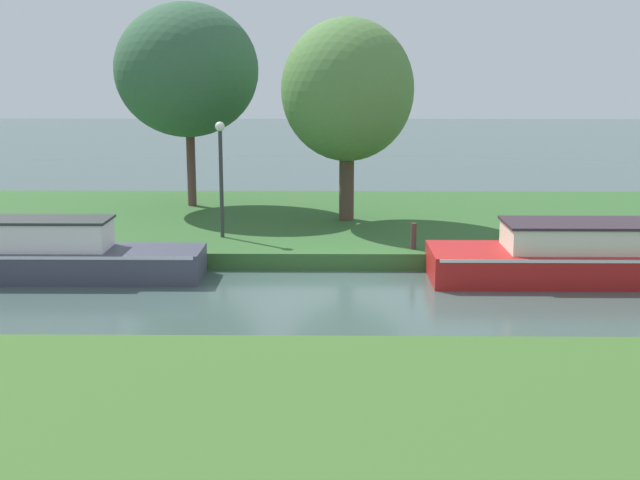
{
  "coord_description": "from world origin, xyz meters",
  "views": [
    {
      "loc": [
        -0.21,
        -16.89,
        4.67
      ],
      "look_at": [
        -0.44,
        1.2,
        0.9
      ],
      "focal_mm": 46.8,
      "sensor_mm": 36.0,
      "label": 1
    }
  ],
  "objects_px": {
    "willow_tree_left": "(187,70)",
    "lamp_post": "(221,165)",
    "mooring_post_near": "(413,236)",
    "slate_narrowboat": "(12,251)",
    "red_barge": "(629,255)",
    "willow_tree_centre": "(347,90)"
  },
  "relations": [
    {
      "from": "willow_tree_left",
      "to": "mooring_post_near",
      "type": "height_order",
      "value": "willow_tree_left"
    },
    {
      "from": "slate_narrowboat",
      "to": "willow_tree_left",
      "type": "xyz_separation_m",
      "value": [
        2.79,
        7.43,
        3.94
      ]
    },
    {
      "from": "slate_narrowboat",
      "to": "mooring_post_near",
      "type": "height_order",
      "value": "slate_narrowboat"
    },
    {
      "from": "lamp_post",
      "to": "mooring_post_near",
      "type": "relative_size",
      "value": 4.64
    },
    {
      "from": "willow_tree_left",
      "to": "slate_narrowboat",
      "type": "bearing_deg",
      "value": -110.59
    },
    {
      "from": "red_barge",
      "to": "slate_narrowboat",
      "type": "bearing_deg",
      "value": -180.0
    },
    {
      "from": "slate_narrowboat",
      "to": "lamp_post",
      "type": "bearing_deg",
      "value": 32.21
    },
    {
      "from": "slate_narrowboat",
      "to": "mooring_post_near",
      "type": "relative_size",
      "value": 12.84
    },
    {
      "from": "willow_tree_left",
      "to": "lamp_post",
      "type": "relative_size",
      "value": 2.11
    },
    {
      "from": "red_barge",
      "to": "willow_tree_centre",
      "type": "bearing_deg",
      "value": 140.91
    },
    {
      "from": "red_barge",
      "to": "willow_tree_centre",
      "type": "xyz_separation_m",
      "value": [
        -6.17,
        5.02,
        3.46
      ]
    },
    {
      "from": "red_barge",
      "to": "lamp_post",
      "type": "distance_m",
      "value": 9.93
    },
    {
      "from": "red_barge",
      "to": "mooring_post_near",
      "type": "relative_size",
      "value": 13.42
    },
    {
      "from": "willow_tree_left",
      "to": "willow_tree_centre",
      "type": "distance_m",
      "value": 5.39
    },
    {
      "from": "mooring_post_near",
      "to": "slate_narrowboat",
      "type": "bearing_deg",
      "value": -171.5
    },
    {
      "from": "willow_tree_left",
      "to": "mooring_post_near",
      "type": "xyz_separation_m",
      "value": [
        6.32,
        -6.07,
        -3.85
      ]
    },
    {
      "from": "slate_narrowboat",
      "to": "willow_tree_left",
      "type": "bearing_deg",
      "value": 69.41
    },
    {
      "from": "slate_narrowboat",
      "to": "mooring_post_near",
      "type": "bearing_deg",
      "value": 8.5
    },
    {
      "from": "lamp_post",
      "to": "mooring_post_near",
      "type": "height_order",
      "value": "lamp_post"
    },
    {
      "from": "slate_narrowboat",
      "to": "willow_tree_left",
      "type": "height_order",
      "value": "willow_tree_left"
    },
    {
      "from": "red_barge",
      "to": "mooring_post_near",
      "type": "distance_m",
      "value": 4.85
    },
    {
      "from": "willow_tree_left",
      "to": "mooring_post_near",
      "type": "bearing_deg",
      "value": -43.85
    }
  ]
}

